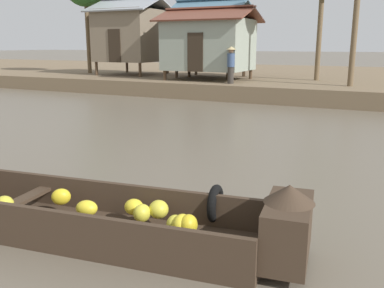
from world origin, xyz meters
name	(u,v)px	position (x,y,z in m)	size (l,w,h in m)	color
ground_plane	(172,156)	(0.00, 10.00, 0.00)	(300.00, 300.00, 0.00)	#665B4C
riverbank_strip	(320,79)	(0.00, 29.10, 0.36)	(160.00, 20.00, 0.72)	#756047
banana_boat	(86,213)	(0.94, 5.98, 0.32)	(5.78, 2.30, 0.98)	#3D2D21
stilt_house_left	(132,35)	(-9.94, 23.28, 3.01)	(4.09, 3.97, 4.40)	#4C3826
stilt_house_mid_left	(211,39)	(-4.88, 23.30, 2.76)	(4.04, 3.30, 4.13)	#4C3826
stilt_house_mid_right	(209,44)	(-4.35, 21.80, 2.50)	(4.67, 3.61, 3.55)	#4C3826
vendor_person	(231,63)	(-2.52, 20.16, 1.64)	(0.44, 0.44, 1.66)	#332D28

